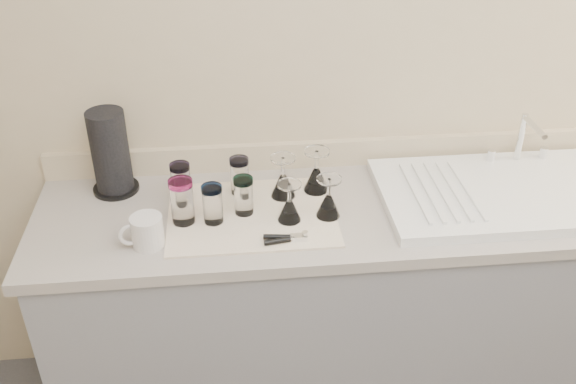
{
  "coord_description": "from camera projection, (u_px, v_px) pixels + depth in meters",
  "views": [
    {
      "loc": [
        -0.36,
        -0.58,
        2.09
      ],
      "look_at": [
        -0.19,
        1.15,
        1.0
      ],
      "focal_mm": 40.0,
      "sensor_mm": 36.0,
      "label": 1
    }
  ],
  "objects": [
    {
      "name": "room_envelope",
      "position": [
        529.0,
        292.0,
        0.81
      ],
      "size": [
        3.54,
        3.5,
        2.52
      ],
      "color": "#4C4C51",
      "rests_on": "ground"
    },
    {
      "name": "counter_unit",
      "position": [
        336.0,
        306.0,
        2.4
      ],
      "size": [
        2.06,
        0.62,
        0.9
      ],
      "color": "gray",
      "rests_on": "ground"
    },
    {
      "name": "sink_unit",
      "position": [
        500.0,
        192.0,
        2.2
      ],
      "size": [
        0.82,
        0.5,
        0.22
      ],
      "color": "white",
      "rests_on": "counter_unit"
    },
    {
      "name": "dish_towel",
      "position": [
        252.0,
        214.0,
        2.12
      ],
      "size": [
        0.55,
        0.42,
        0.01
      ],
      "primitive_type": "cube",
      "color": "white",
      "rests_on": "counter_unit"
    },
    {
      "name": "tumbler_teal",
      "position": [
        181.0,
        182.0,
        2.15
      ],
      "size": [
        0.07,
        0.07,
        0.13
      ],
      "color": "white",
      "rests_on": "dish_towel"
    },
    {
      "name": "tumbler_purple",
      "position": [
        240.0,
        176.0,
        2.19
      ],
      "size": [
        0.07,
        0.07,
        0.13
      ],
      "color": "white",
      "rests_on": "dish_towel"
    },
    {
      "name": "tumbler_magenta",
      "position": [
        182.0,
        201.0,
        2.03
      ],
      "size": [
        0.08,
        0.08,
        0.15
      ],
      "color": "white",
      "rests_on": "dish_towel"
    },
    {
      "name": "tumbler_blue",
      "position": [
        213.0,
        204.0,
        2.04
      ],
      "size": [
        0.07,
        0.07,
        0.13
      ],
      "color": "white",
      "rests_on": "dish_towel"
    },
    {
      "name": "tumbler_lavender",
      "position": [
        244.0,
        195.0,
        2.09
      ],
      "size": [
        0.07,
        0.07,
        0.13
      ],
      "color": "white",
      "rests_on": "dish_towel"
    },
    {
      "name": "goblet_back_left",
      "position": [
        283.0,
        183.0,
        2.18
      ],
      "size": [
        0.08,
        0.08,
        0.15
      ],
      "color": "white",
      "rests_on": "dish_towel"
    },
    {
      "name": "goblet_back_right",
      "position": [
        316.0,
        177.0,
        2.21
      ],
      "size": [
        0.09,
        0.09,
        0.16
      ],
      "color": "white",
      "rests_on": "dish_towel"
    },
    {
      "name": "goblet_front_left",
      "position": [
        289.0,
        208.0,
        2.06
      ],
      "size": [
        0.08,
        0.08,
        0.14
      ],
      "color": "white",
      "rests_on": "dish_towel"
    },
    {
      "name": "goblet_front_right",
      "position": [
        328.0,
        203.0,
        2.08
      ],
      "size": [
        0.08,
        0.08,
        0.14
      ],
      "color": "white",
      "rests_on": "dish_towel"
    },
    {
      "name": "can_opener",
      "position": [
        286.0,
        238.0,
        1.98
      ],
      "size": [
        0.14,
        0.05,
        0.02
      ],
      "color": "silver",
      "rests_on": "dish_towel"
    },
    {
      "name": "white_mug",
      "position": [
        146.0,
        232.0,
        1.95
      ],
      "size": [
        0.15,
        0.12,
        0.1
      ],
      "color": "silver",
      "rests_on": "counter_unit"
    },
    {
      "name": "paper_towel_roll",
      "position": [
        111.0,
        153.0,
        2.18
      ],
      "size": [
        0.16,
        0.16,
        0.3
      ],
      "color": "black",
      "rests_on": "counter_unit"
    }
  ]
}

